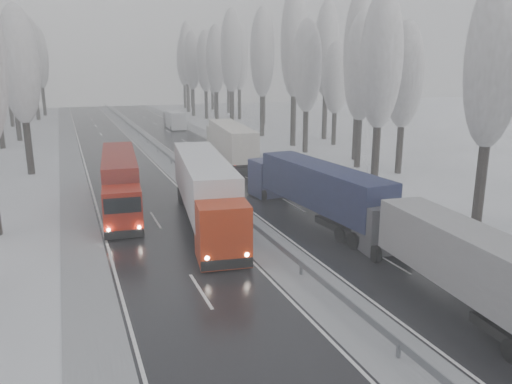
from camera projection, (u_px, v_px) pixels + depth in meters
carriageway_right at (264, 188)px, 43.45m from camera, size 7.50×200.00×0.03m
carriageway_left at (142, 199)px, 39.78m from camera, size 7.50×200.00×0.03m
median_slush at (206, 193)px, 41.62m from camera, size 3.00×200.00×0.04m
shoulder_right at (315, 183)px, 45.18m from camera, size 2.40×200.00×0.04m
shoulder_left at (77, 205)px, 38.05m from camera, size 2.40×200.00×0.04m
median_guardrail at (206, 186)px, 41.46m from camera, size 0.12×200.00×0.76m
tree_16 at (494, 60)px, 31.30m from camera, size 3.60×3.60×16.53m
tree_18 at (381, 61)px, 41.39m from camera, size 3.60×3.60×16.58m
tree_19 at (405, 76)px, 47.24m from camera, size 3.60×3.60×14.57m
tree_20 at (362, 68)px, 50.06m from camera, size 3.60×3.60×15.71m
tree_21 at (360, 50)px, 54.00m from camera, size 3.60×3.60×18.62m
tree_22 at (307, 67)px, 59.17m from camera, size 3.60×3.60×15.86m
tree_23 at (336, 78)px, 65.35m from camera, size 3.60×3.60×13.55m
tree_24 at (294, 43)px, 63.66m from camera, size 3.60×3.60×20.49m
tree_25 at (327, 50)px, 69.85m from camera, size 3.60×3.60×19.44m
tree_26 at (262, 54)px, 73.08m from camera, size 3.60×3.60×18.78m
tree_27 at (295, 60)px, 79.38m from camera, size 3.60×3.60×17.62m
tree_28 at (231, 52)px, 82.18m from camera, size 3.60×3.60×19.62m
tree_29 at (264, 58)px, 88.61m from camera, size 3.60×3.60×18.11m
tree_30 at (216, 60)px, 91.35m from camera, size 3.60×3.60×17.86m
tree_31 at (239, 58)px, 96.93m from camera, size 3.60×3.60×18.58m
tree_32 at (205, 62)px, 98.25m from camera, size 3.60×3.60×17.33m
tree_33 at (215, 72)px, 103.43m from camera, size 3.60×3.60×14.33m
tree_34 at (192, 61)px, 104.32m from camera, size 3.60×3.60×17.63m
tree_35 at (228, 60)px, 111.06m from camera, size 3.60×3.60×18.25m
tree_36 at (187, 54)px, 113.27m from camera, size 3.60×3.60×20.23m
tree_37 at (212, 65)px, 119.93m from camera, size 3.60×3.60×16.37m
tree_38 at (184, 61)px, 123.77m from camera, size 3.60×3.60×17.97m
tree_39 at (191, 66)px, 128.65m from camera, size 3.60×3.60×16.19m
tree_62 at (20, 66)px, 46.63m from camera, size 3.60×3.60×16.04m
tree_68 at (11, 63)px, 68.58m from camera, size 3.60×3.60×16.65m
tree_70 at (18, 62)px, 77.71m from camera, size 3.60×3.60×17.09m
tree_72 at (6, 70)px, 85.56m from camera, size 3.60×3.60×15.11m
tree_74 at (32, 54)px, 95.96m from camera, size 3.60×3.60×19.68m
tree_76 at (39, 58)px, 104.99m from camera, size 3.60×3.60×18.55m
tree_77 at (13, 71)px, 107.31m from camera, size 3.60×3.60×14.32m
tree_78 at (23, 56)px, 109.57m from camera, size 3.60×3.60×19.55m
tree_79 at (11, 63)px, 112.60m from camera, size 3.60×3.60×17.07m
truck_grey_tarp at (457, 258)px, 21.83m from camera, size 3.51×14.43×3.67m
truck_blue_box at (313, 187)px, 34.14m from camera, size 3.68×15.53×3.95m
truck_cream_box at (230, 141)px, 53.78m from camera, size 4.66×16.90×4.30m
box_truck_distant at (174, 120)px, 84.32m from camera, size 2.59×7.99×2.96m
truck_red_white at (205, 188)px, 32.59m from camera, size 5.07×17.44×4.44m
truck_red_red at (120, 177)px, 37.21m from camera, size 3.75×15.24×3.88m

